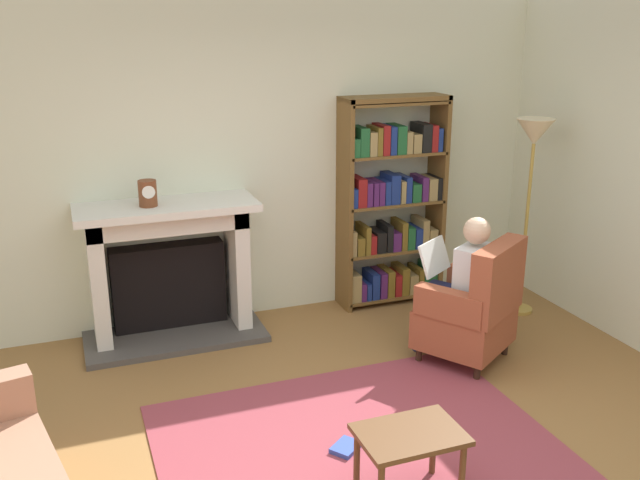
{
  "coord_description": "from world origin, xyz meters",
  "views": [
    {
      "loc": [
        -1.53,
        -3.15,
        2.53
      ],
      "look_at": [
        0.1,
        1.2,
        1.05
      ],
      "focal_mm": 39.48,
      "sensor_mm": 36.0,
      "label": 1
    }
  ],
  "objects_px": {
    "mantel_clock": "(148,193)",
    "bookshelf": "(392,204)",
    "floor_lamp": "(533,150)",
    "side_table": "(410,443)",
    "fireplace": "(169,266)",
    "armchair_reading": "(474,309)",
    "seated_reader": "(461,281)"
  },
  "relations": [
    {
      "from": "mantel_clock",
      "to": "armchair_reading",
      "type": "distance_m",
      "value": 2.63
    },
    {
      "from": "bookshelf",
      "to": "side_table",
      "type": "bearing_deg",
      "value": -113.86
    },
    {
      "from": "fireplace",
      "to": "side_table",
      "type": "distance_m",
      "value": 2.73
    },
    {
      "from": "armchair_reading",
      "to": "seated_reader",
      "type": "height_order",
      "value": "seated_reader"
    },
    {
      "from": "mantel_clock",
      "to": "side_table",
      "type": "relative_size",
      "value": 0.36
    },
    {
      "from": "bookshelf",
      "to": "armchair_reading",
      "type": "xyz_separation_m",
      "value": [
        0.06,
        -1.31,
        -0.5
      ]
    },
    {
      "from": "fireplace",
      "to": "mantel_clock",
      "type": "relative_size",
      "value": 7.14
    },
    {
      "from": "fireplace",
      "to": "floor_lamp",
      "type": "relative_size",
      "value": 0.84
    },
    {
      "from": "bookshelf",
      "to": "armchair_reading",
      "type": "relative_size",
      "value": 1.94
    },
    {
      "from": "seated_reader",
      "to": "side_table",
      "type": "distance_m",
      "value": 1.83
    },
    {
      "from": "mantel_clock",
      "to": "seated_reader",
      "type": "bearing_deg",
      "value": -26.75
    },
    {
      "from": "fireplace",
      "to": "armchair_reading",
      "type": "bearing_deg",
      "value": -31.72
    },
    {
      "from": "fireplace",
      "to": "floor_lamp",
      "type": "height_order",
      "value": "floor_lamp"
    },
    {
      "from": "side_table",
      "to": "armchair_reading",
      "type": "bearing_deg",
      "value": 47.05
    },
    {
      "from": "fireplace",
      "to": "floor_lamp",
      "type": "bearing_deg",
      "value": -11.45
    },
    {
      "from": "mantel_clock",
      "to": "bookshelf",
      "type": "xyz_separation_m",
      "value": [
        2.14,
        0.14,
        -0.32
      ]
    },
    {
      "from": "mantel_clock",
      "to": "bookshelf",
      "type": "height_order",
      "value": "bookshelf"
    },
    {
      "from": "fireplace",
      "to": "side_table",
      "type": "height_order",
      "value": "fireplace"
    },
    {
      "from": "bookshelf",
      "to": "side_table",
      "type": "relative_size",
      "value": 3.36
    },
    {
      "from": "mantel_clock",
      "to": "bookshelf",
      "type": "relative_size",
      "value": 0.11
    },
    {
      "from": "fireplace",
      "to": "seated_reader",
      "type": "distance_m",
      "value": 2.32
    },
    {
      "from": "mantel_clock",
      "to": "floor_lamp",
      "type": "bearing_deg",
      "value": -9.18
    },
    {
      "from": "seated_reader",
      "to": "side_table",
      "type": "height_order",
      "value": "seated_reader"
    },
    {
      "from": "mantel_clock",
      "to": "armchair_reading",
      "type": "relative_size",
      "value": 0.21
    },
    {
      "from": "armchair_reading",
      "to": "side_table",
      "type": "xyz_separation_m",
      "value": [
        -1.21,
        -1.3,
        -0.06
      ]
    },
    {
      "from": "mantel_clock",
      "to": "seated_reader",
      "type": "distance_m",
      "value": 2.47
    },
    {
      "from": "armchair_reading",
      "to": "seated_reader",
      "type": "bearing_deg",
      "value": -90.0
    },
    {
      "from": "fireplace",
      "to": "bookshelf",
      "type": "relative_size",
      "value": 0.77
    },
    {
      "from": "fireplace",
      "to": "mantel_clock",
      "type": "bearing_deg",
      "value": -143.62
    },
    {
      "from": "bookshelf",
      "to": "mantel_clock",
      "type": "bearing_deg",
      "value": -176.39
    },
    {
      "from": "side_table",
      "to": "floor_lamp",
      "type": "xyz_separation_m",
      "value": [
        2.14,
        1.97,
        1.1
      ]
    },
    {
      "from": "armchair_reading",
      "to": "floor_lamp",
      "type": "distance_m",
      "value": 1.54
    }
  ]
}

